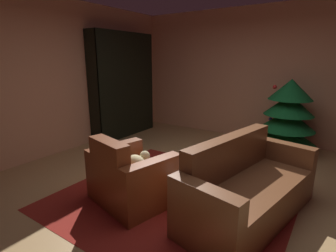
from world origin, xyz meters
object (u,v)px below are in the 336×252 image
Objects in this scene: bottle_on_table at (190,167)px; coffee_table at (188,171)px; bookshelf_unit at (127,87)px; armchair_red at (130,179)px; decorated_tree at (288,116)px; book_stack_on_table at (183,164)px; couch_red at (247,190)px.

coffee_table is at bearing 126.92° from bottle_on_table.
bookshelf_unit is 3.17m from armchair_red.
bookshelf_unit reaches higher than decorated_tree.
decorated_tree is at bearing 11.73° from bookshelf_unit.
decorated_tree reaches higher than bottle_on_table.
armchair_red is 4.50× the size of book_stack_on_table.
couch_red is at bearing -27.46° from bookshelf_unit.
bottle_on_table is at bearing -38.37° from book_stack_on_table.
book_stack_on_table is at bearing -106.27° from decorated_tree.
armchair_red is at bearing -112.66° from decorated_tree.
decorated_tree reaches higher than armchair_red.
book_stack_on_table is at bearing -35.29° from bookshelf_unit.
book_stack_on_table is 0.17× the size of decorated_tree.
book_stack_on_table is at bearing -154.43° from coffee_table.
bottle_on_table reaches higher than coffee_table.
bottle_on_table is 0.19× the size of decorated_tree.
bottle_on_table is at bearing 24.48° from armchair_red.
couch_red is at bearing 21.90° from armchair_red.
armchair_red is at bearing -155.52° from bottle_on_table.
bookshelf_unit reaches higher than book_stack_on_table.
decorated_tree reaches higher than coffee_table.
armchair_red is 0.71m from coffee_table.
bookshelf_unit reaches higher than coffee_table.
armchair_red is 0.75m from bottle_on_table.
decorated_tree is (0.68, 2.48, 0.32)m from coffee_table.
coffee_table is 2.69× the size of bottle_on_table.
bookshelf_unit is at bearing 152.54° from couch_red.
couch_red is at bearing 19.01° from bottle_on_table.
decorated_tree is at bearing 73.73° from book_stack_on_table.
decorated_tree reaches higher than book_stack_on_table.
coffee_table is 0.11m from book_stack_on_table.
armchair_red is 0.67m from book_stack_on_table.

